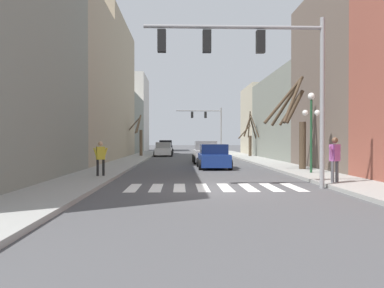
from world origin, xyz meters
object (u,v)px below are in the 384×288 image
Objects in this scene: car_parked_right_near at (166,147)px; street_tree_right_far at (296,123)px; car_parked_right_far at (214,157)px; pedestrian_waiting_at_curb at (335,156)px; street_tree_right_near at (140,136)px; pedestrian_crossing_street at (101,155)px; traffic_signal_near at (257,61)px; street_lamp_right_corner at (311,116)px; car_driving_away_lane at (205,153)px; street_tree_left_mid at (250,136)px; car_parked_left_mid at (164,150)px; traffic_signal_far at (208,121)px.

street_tree_right_far reaches higher than car_parked_right_near.
car_parked_right_far is 2.32× the size of pedestrian_waiting_at_curb.
pedestrian_crossing_street is at bearing -88.58° from street_tree_right_near.
traffic_signal_near is 3.80× the size of pedestrian_waiting_at_curb.
street_lamp_right_corner is at bearing -88.76° from street_tree_right_far.
traffic_signal_near reaches higher than street_lamp_right_corner.
car_driving_away_lane is 0.93× the size of street_tree_left_mid.
pedestrian_waiting_at_curb reaches higher than car_parked_right_far.
street_tree_right_far is (-0.62, -17.65, 0.62)m from street_tree_left_mid.
street_tree_right_near reaches higher than car_parked_left_mid.
car_parked_right_far is 10.42m from pedestrian_waiting_at_curb.
traffic_signal_far reaches higher than street_tree_right_far.
car_parked_right_near is at bearing 8.79° from car_parked_right_far.
car_parked_right_near is (-4.86, 36.85, -4.02)m from traffic_signal_near.
car_parked_right_near is at bearing 97.51° from traffic_signal_near.
street_tree_right_near reaches higher than car_parked_right_far.
traffic_signal_near is 25.87m from street_tree_left_mid.
car_parked_right_far is at bearing -171.21° from car_parked_right_near.
car_parked_right_far is at bearing -68.18° from street_tree_right_near.
pedestrian_waiting_at_curb is at bearing 11.13° from traffic_signal_near.
traffic_signal_near is 6.77m from street_lamp_right_corner.
car_parked_left_mid is at bearing 43.10° from street_tree_right_near.
traffic_signal_near reaches higher than street_tree_right_near.
pedestrian_crossing_street is (-1.88, -33.06, 0.28)m from car_parked_right_near.
car_parked_right_near is at bearing 76.51° from street_tree_right_near.
pedestrian_crossing_street is 24.34m from street_tree_left_mid.
street_tree_right_far reaches higher than car_parked_left_mid.
car_driving_away_lane is at bearing 120.07° from street_tree_right_far.
car_parked_right_far is 2.56× the size of pedestrian_crossing_street.
street_tree_right_near reaches higher than car_parked_right_near.
street_tree_right_far reaches higher than car_parked_right_far.
car_parked_left_mid is at bearing -179.80° from car_parked_right_near.
car_parked_right_near is 37.11m from pedestrian_waiting_at_curb.
car_parked_right_near is 0.91× the size of street_tree_left_mid.
traffic_signal_near reaches higher than car_driving_away_lane.
pedestrian_waiting_at_curb is at bearing -164.78° from car_driving_away_lane.
car_parked_right_near is 30.51m from street_tree_right_far.
street_tree_right_near is (-6.43, 10.71, 1.48)m from car_driving_away_lane.
street_lamp_right_corner is 0.76× the size of street_tree_right_far.
traffic_signal_near is 1.45× the size of street_tree_left_mid.
street_tree_right_far is (3.07, -27.47, -1.54)m from traffic_signal_far.
street_tree_left_mid is (9.33, -3.61, 1.50)m from car_parked_left_mid.
traffic_signal_near is at bearing -116.81° from street_tree_right_far.
pedestrian_waiting_at_curb is 1.10× the size of pedestrian_crossing_street.
traffic_signal_far is 25.23m from car_parked_right_far.
traffic_signal_far reaches higher than car_parked_left_mid.
street_tree_left_mid is (0.56, 20.12, -0.87)m from street_lamp_right_corner.
pedestrian_crossing_street is (-6.74, 3.79, -3.74)m from traffic_signal_near.
car_parked_right_far is at bearing -109.17° from street_tree_left_mid.
street_tree_left_mid is (11.81, -1.29, -0.05)m from street_tree_right_near.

